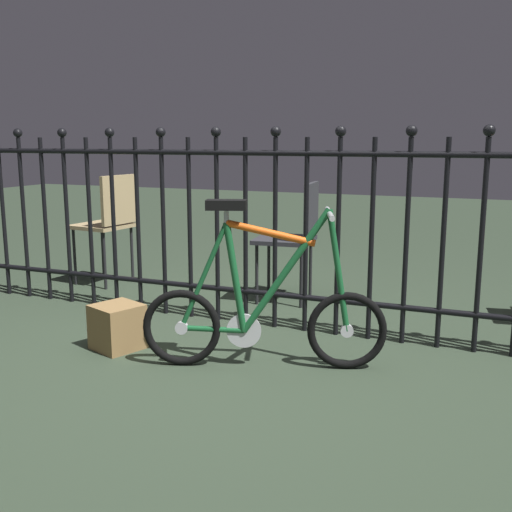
# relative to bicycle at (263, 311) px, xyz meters

# --- Properties ---
(ground_plane) EXTENTS (20.00, 20.00, 0.00)m
(ground_plane) POSITION_rel_bicycle_xyz_m (-0.21, -0.05, -0.30)
(ground_plane) COLOR #2E3B2C
(iron_fence) EXTENTS (4.76, 0.07, 1.29)m
(iron_fence) POSITION_rel_bicycle_xyz_m (-0.30, 0.66, 0.35)
(iron_fence) COLOR black
(iron_fence) RESTS_ON ground
(bicycle) EXTENTS (1.20, 0.53, 0.87)m
(bicycle) POSITION_rel_bicycle_xyz_m (0.00, 0.00, 0.00)
(bicycle) COLOR black
(bicycle) RESTS_ON ground
(chair_charcoal) EXTENTS (0.45, 0.44, 0.86)m
(chair_charcoal) POSITION_rel_bicycle_xyz_m (-0.27, 1.29, 0.22)
(chair_charcoal) COLOR black
(chair_charcoal) RESTS_ON ground
(chair_tan) EXTENTS (0.45, 0.45, 0.89)m
(chair_tan) POSITION_rel_bicycle_xyz_m (-1.82, 1.23, 0.24)
(chair_tan) COLOR black
(chair_tan) RESTS_ON ground
(display_crate) EXTENTS (0.31, 0.31, 0.25)m
(display_crate) POSITION_rel_bicycle_xyz_m (-0.86, -0.05, -0.18)
(display_crate) COLOR olive
(display_crate) RESTS_ON ground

